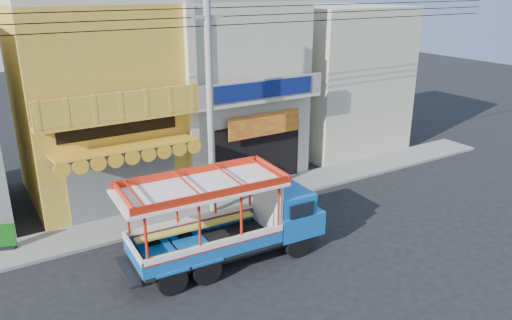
{
  "coord_description": "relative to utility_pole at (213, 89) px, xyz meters",
  "views": [
    {
      "loc": [
        -8.99,
        -12.98,
        8.73
      ],
      "look_at": [
        0.5,
        2.5,
        2.26
      ],
      "focal_mm": 35.0,
      "sensor_mm": 36.0,
      "label": 1
    }
  ],
  "objects": [
    {
      "name": "green_sign",
      "position": [
        -7.5,
        1.05,
        -4.53
      ],
      "size": [
        0.59,
        0.42,
        0.92
      ],
      "color": "black",
      "rests_on": "sidewalk"
    },
    {
      "name": "ground",
      "position": [
        0.85,
        -3.3,
        -5.03
      ],
      "size": [
        90.0,
        90.0,
        0.0
      ],
      "primitive_type": "plane",
      "color": "black",
      "rests_on": "ground"
    },
    {
      "name": "shophouse_left",
      "position": [
        -3.15,
        4.66,
        -0.92
      ],
      "size": [
        6.0,
        7.5,
        8.24
      ],
      "color": "gold",
      "rests_on": "ground"
    },
    {
      "name": "songthaew_truck",
      "position": [
        -0.93,
        -3.45,
        -3.54
      ],
      "size": [
        6.73,
        2.49,
        3.1
      ],
      "color": "black",
      "rests_on": "ground"
    },
    {
      "name": "potted_plant_b",
      "position": [
        2.87,
        1.01,
        -4.4
      ],
      "size": [
        0.72,
        0.69,
        1.02
      ],
      "primitive_type": "imported",
      "rotation": [
        0.0,
        0.0,
        2.52
      ],
      "color": "#195A1B",
      "rests_on": "sidewalk"
    },
    {
      "name": "potted_plant_a",
      "position": [
        2.73,
        1.02,
        -4.48
      ],
      "size": [
        0.94,
        0.87,
        0.86
      ],
      "primitive_type": "imported",
      "rotation": [
        0.0,
        0.0,
        0.3
      ],
      "color": "#195A1B",
      "rests_on": "sidewalk"
    },
    {
      "name": "shophouse_right",
      "position": [
        2.85,
        4.66,
        -0.93
      ],
      "size": [
        6.0,
        6.75,
        8.24
      ],
      "color": "beige",
      "rests_on": "ground"
    },
    {
      "name": "filler_building_right",
      "position": [
        9.85,
        4.7,
        -1.23
      ],
      "size": [
        6.0,
        6.0,
        7.6
      ],
      "primitive_type": "cube",
      "color": "beige",
      "rests_on": "ground"
    },
    {
      "name": "party_pilaster",
      "position": [
        -0.15,
        1.55,
        -1.03
      ],
      "size": [
        0.35,
        0.3,
        8.0
      ],
      "primitive_type": "cube",
      "color": "beige",
      "rests_on": "ground"
    },
    {
      "name": "sidewalk",
      "position": [
        0.85,
        0.7,
        -4.97
      ],
      "size": [
        30.0,
        2.0,
        0.12
      ],
      "primitive_type": "cube",
      "color": "slate",
      "rests_on": "ground"
    },
    {
      "name": "utility_pole",
      "position": [
        0.0,
        0.0,
        0.0
      ],
      "size": [
        28.0,
        0.26,
        9.0
      ],
      "color": "gray",
      "rests_on": "ground"
    }
  ]
}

